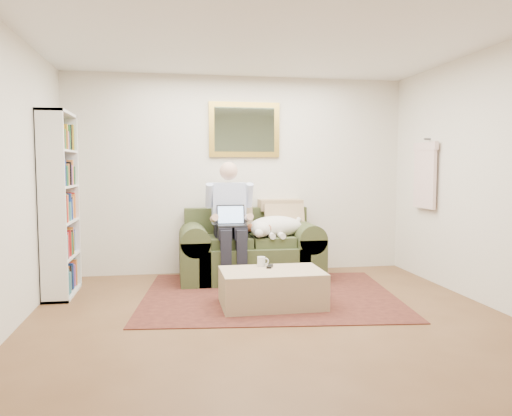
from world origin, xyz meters
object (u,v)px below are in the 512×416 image
object	(u,v)px
sofa	(250,255)
coffee_mug	(261,261)
laptop	(231,220)
bookshelf	(60,204)
seated_man	(231,223)
sleeping_dog	(276,226)
ottoman	(272,288)

from	to	relation	value
sofa	coffee_mug	size ratio (longest dim) A/B	17.48
laptop	sofa	bearing A→B (deg)	41.02
bookshelf	laptop	bearing A→B (deg)	5.86
seated_man	bookshelf	bearing A→B (deg)	-172.14
sleeping_dog	bookshelf	xyz separation A→B (m)	(-2.49, -0.34, 0.33)
laptop	bookshelf	world-z (taller)	bookshelf
sofa	seated_man	distance (m)	0.53
seated_man	laptop	distance (m)	0.08
ottoman	bookshelf	size ratio (longest dim) A/B	0.51
laptop	ottoman	size ratio (longest dim) A/B	0.33
seated_man	sleeping_dog	bearing A→B (deg)	7.13
sleeping_dog	bookshelf	world-z (taller)	bookshelf
ottoman	bookshelf	world-z (taller)	bookshelf
sleeping_dog	coffee_mug	bearing A→B (deg)	-110.53
sleeping_dog	laptop	bearing A→B (deg)	-166.36
sleeping_dog	coffee_mug	distance (m)	1.07
sofa	laptop	distance (m)	0.58
sofa	laptop	xyz separation A→B (m)	(-0.26, -0.23, 0.47)
ottoman	coffee_mug	size ratio (longest dim) A/B	10.18
sofa	coffee_mug	bearing A→B (deg)	-92.70
bookshelf	sleeping_dog	bearing A→B (deg)	7.69
sofa	sleeping_dog	world-z (taller)	sofa
seated_man	bookshelf	size ratio (longest dim) A/B	0.74
bookshelf	ottoman	bearing A→B (deg)	-21.34
laptop	bookshelf	xyz separation A→B (m)	(-1.91, -0.20, 0.23)
laptop	coffee_mug	bearing A→B (deg)	-75.68
laptop	bookshelf	bearing A→B (deg)	-174.14
coffee_mug	bookshelf	world-z (taller)	bookshelf
ottoman	coffee_mug	bearing A→B (deg)	107.17
seated_man	sleeping_dog	xyz separation A→B (m)	(0.58, 0.07, -0.07)
seated_man	coffee_mug	size ratio (longest dim) A/B	14.71
ottoman	seated_man	bearing A→B (deg)	104.06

